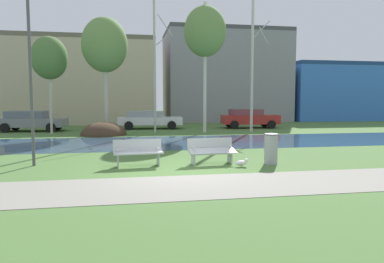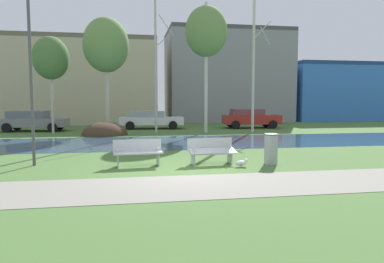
# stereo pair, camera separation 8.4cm
# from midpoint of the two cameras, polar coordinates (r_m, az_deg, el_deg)

# --- Properties ---
(ground_plane) EXTENTS (120.00, 120.00, 0.00)m
(ground_plane) POSITION_cam_midpoint_polar(r_m,az_deg,el_deg) (20.61, -5.87, -1.04)
(ground_plane) COLOR #476B33
(paved_path_strip) EXTENTS (60.00, 2.58, 0.01)m
(paved_path_strip) POSITION_cam_midpoint_polar(r_m,az_deg,el_deg) (9.04, -0.38, -8.77)
(paved_path_strip) COLOR gray
(paved_path_strip) RESTS_ON ground
(river_band) EXTENTS (80.00, 6.13, 0.01)m
(river_band) POSITION_cam_midpoint_polar(r_m,az_deg,el_deg) (18.38, -5.36, -1.75)
(river_band) COLOR #33516B
(river_band) RESTS_ON ground
(soil_mound) EXTENTS (2.84, 2.83, 1.62)m
(soil_mound) POSITION_cam_midpoint_polar(r_m,az_deg,el_deg) (22.96, -14.07, -0.54)
(soil_mound) COLOR #423021
(soil_mound) RESTS_ON ground
(bench_left) EXTENTS (1.64, 0.68, 0.87)m
(bench_left) POSITION_cam_midpoint_polar(r_m,az_deg,el_deg) (11.83, -8.84, -3.25)
(bench_left) COLOR #B2B5B7
(bench_left) RESTS_ON ground
(bench_right) EXTENTS (1.64, 0.68, 0.87)m
(bench_right) POSITION_cam_midpoint_polar(r_m,az_deg,el_deg) (12.14, 2.95, -2.99)
(bench_right) COLOR #B2B5B7
(bench_right) RESTS_ON ground
(trash_bin) EXTENTS (0.47, 0.47, 1.04)m
(trash_bin) POSITION_cam_midpoint_polar(r_m,az_deg,el_deg) (12.36, 12.35, -2.65)
(trash_bin) COLOR #999B9E
(trash_bin) RESTS_ON ground
(seagull) EXTENTS (0.47, 0.17, 0.27)m
(seagull) POSITION_cam_midpoint_polar(r_m,az_deg,el_deg) (11.75, 7.78, -4.98)
(seagull) COLOR white
(seagull) RESTS_ON ground
(streetlamp) EXTENTS (0.32, 0.32, 6.23)m
(streetlamp) POSITION_cam_midpoint_polar(r_m,az_deg,el_deg) (12.93, -24.81, 13.03)
(streetlamp) COLOR #4C4C51
(streetlamp) RESTS_ON ground
(birch_far_left) EXTENTS (2.29, 2.29, 6.24)m
(birch_far_left) POSITION_cam_midpoint_polar(r_m,az_deg,el_deg) (24.91, -22.00, 10.85)
(birch_far_left) COLOR #BCB7A8
(birch_far_left) RESTS_ON ground
(birch_left) EXTENTS (2.98, 2.98, 7.56)m
(birch_left) POSITION_cam_midpoint_polar(r_m,az_deg,el_deg) (24.56, -13.92, 13.27)
(birch_left) COLOR #BCB7A8
(birch_left) RESTS_ON ground
(birch_center_left) EXTENTS (1.29, 2.05, 9.37)m
(birch_center_left) POSITION_cam_midpoint_polar(r_m,az_deg,el_deg) (24.02, -6.08, 11.20)
(birch_center_left) COLOR #BCB7A8
(birch_center_left) RESTS_ON ground
(birch_center) EXTENTS (2.78, 2.78, 8.60)m
(birch_center) POSITION_cam_midpoint_polar(r_m,az_deg,el_deg) (24.41, 1.99, 15.66)
(birch_center) COLOR beige
(birch_center) RESTS_ON ground
(birch_center_right) EXTENTS (1.30, 2.28, 9.49)m
(birch_center_right) POSITION_cam_midpoint_polar(r_m,az_deg,el_deg) (24.95, 9.59, 11.08)
(birch_center_right) COLOR beige
(birch_center_right) RESTS_ON ground
(parked_van_nearest_grey) EXTENTS (4.62, 2.33, 1.42)m
(parked_van_nearest_grey) POSITION_cam_midpoint_polar(r_m,az_deg,el_deg) (27.38, -24.49, 1.62)
(parked_van_nearest_grey) COLOR slate
(parked_van_nearest_grey) RESTS_ON ground
(parked_sedan_second_white) EXTENTS (4.89, 2.29, 1.36)m
(parked_sedan_second_white) POSITION_cam_midpoint_polar(r_m,az_deg,el_deg) (27.33, -7.01, 1.98)
(parked_sedan_second_white) COLOR silver
(parked_sedan_second_white) RESTS_ON ground
(parked_hatch_third_red) EXTENTS (4.51, 2.15, 1.48)m
(parked_hatch_third_red) POSITION_cam_midpoint_polar(r_m,az_deg,el_deg) (28.26, 9.04, 2.16)
(parked_hatch_third_red) COLOR maroon
(parked_hatch_third_red) RESTS_ON ground
(building_beige_block) EXTENTS (14.45, 8.74, 7.85)m
(building_beige_block) POSITION_cam_midpoint_polar(r_m,az_deg,el_deg) (36.49, -17.87, 7.54)
(building_beige_block) COLOR #BCAD8E
(building_beige_block) RESTS_ON ground
(building_grey_warehouse) EXTENTS (12.53, 7.75, 9.40)m
(building_grey_warehouse) POSITION_cam_midpoint_polar(r_m,az_deg,el_deg) (38.71, 5.15, 8.74)
(building_grey_warehouse) COLOR gray
(building_grey_warehouse) RESTS_ON ground
(building_blue_store) EXTENTS (14.22, 7.77, 6.18)m
(building_blue_store) POSITION_cam_midpoint_polar(r_m,az_deg,el_deg) (44.17, 22.97, 5.81)
(building_blue_store) COLOR #3870C6
(building_blue_store) RESTS_ON ground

